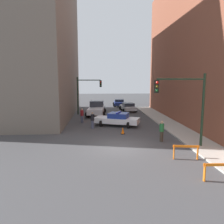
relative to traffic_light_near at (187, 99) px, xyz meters
The scene contains 15 objects.
ground_plane 5.92m from the traffic_light_near, behind, with size 120.00×120.00×0.00m, color #424244.
sidewalk_right 3.80m from the traffic_light_near, 17.68° to the left, with size 2.40×44.00×0.12m.
building_corner_left 22.99m from the traffic_light_near, 139.14° to the left, with size 14.00×20.00×19.62m.
traffic_light_near is the anchor object (origin of this frame).
traffic_light_far 17.59m from the traffic_light_near, 117.17° to the left, with size 3.44×0.35×5.20m.
police_car 9.30m from the traffic_light_near, 118.92° to the left, with size 5.05×3.39×1.52m.
white_truck 16.58m from the traffic_light_near, 113.59° to the left, with size 2.89×5.53×1.90m.
parked_car_near 18.72m from the traffic_light_near, 95.17° to the left, with size 2.55×4.46×1.31m.
parked_car_mid 25.22m from the traffic_light_near, 95.62° to the left, with size 2.40×4.38×1.31m.
pedestrian_crossing 9.91m from the traffic_light_near, 135.99° to the left, with size 0.37×0.37×1.66m.
pedestrian_corner 12.89m from the traffic_light_near, 130.14° to the left, with size 0.51×0.51×1.66m.
pedestrian_sidewalk 3.39m from the traffic_light_near, 127.18° to the left, with size 0.44×0.44×1.66m.
barrier_front 6.02m from the traffic_light_near, 94.58° to the right, with size 1.60×0.21×0.90m.
barrier_mid 3.82m from the traffic_light_near, 111.09° to the right, with size 1.59×0.35×0.90m.
traffic_cone 6.71m from the traffic_light_near, 133.63° to the left, with size 0.36×0.36×0.66m.
Camera 1 is at (-1.50, -15.40, 4.91)m, focal length 35.00 mm.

